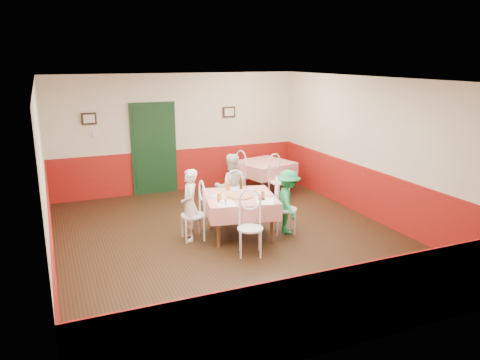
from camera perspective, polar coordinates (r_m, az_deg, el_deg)
name	(u,v)px	position (r m, az deg, el deg)	size (l,w,h in m)	color
floor	(233,239)	(8.44, -0.88, -7.19)	(7.00, 7.00, 0.00)	black
ceiling	(232,79)	(7.84, -0.96, 12.16)	(7.00, 7.00, 0.00)	white
back_wall	(178,133)	(11.29, -7.60, 5.68)	(6.00, 0.10, 2.80)	beige
front_wall	(357,230)	(5.08, 14.10, -5.91)	(6.00, 0.10, 2.80)	beige
left_wall	(44,180)	(7.47, -22.77, 0.01)	(0.10, 7.00, 2.80)	beige
right_wall	(375,150)	(9.53, 16.09, 3.57)	(0.10, 7.00, 2.80)	beige
wainscot_back	(179,170)	(11.45, -7.43, 1.22)	(6.00, 0.03, 1.00)	maroon
wainscot_front	(351,306)	(5.46, 13.40, -14.74)	(6.00, 0.03, 1.00)	maroon
wainscot_left	(51,237)	(7.73, -22.00, -6.44)	(0.03, 7.00, 1.00)	maroon
wainscot_right	(371,194)	(9.73, 15.64, -1.64)	(0.03, 7.00, 1.00)	maroon
door	(154,150)	(11.16, -10.45, 3.64)	(0.96, 0.06, 2.10)	black
picture_left	(89,119)	(10.83, -17.94, 7.13)	(0.32, 0.03, 0.26)	black
picture_right	(229,112)	(11.59, -1.34, 8.28)	(0.32, 0.03, 0.26)	black
thermostat	(95,134)	(10.89, -17.27, 5.35)	(0.10, 0.03, 0.10)	white
main_table	(240,216)	(8.46, 0.00, -4.43)	(1.22, 1.22, 0.77)	red
second_table	(264,178)	(11.15, 3.00, 0.30)	(1.12, 1.12, 0.77)	red
chair_left	(193,215)	(8.32, -5.76, -4.30)	(0.42, 0.42, 0.90)	white
chair_right	(285,209)	(8.64, 5.55, -3.57)	(0.42, 0.42, 0.90)	white
chair_far	(231,199)	(9.23, -1.05, -2.29)	(0.42, 0.42, 0.90)	white
chair_near	(250,229)	(7.65, 1.27, -5.94)	(0.42, 0.42, 0.90)	white
chair_second_a	(235,178)	(10.84, -0.57, 0.30)	(0.42, 0.42, 0.90)	white
chair_second_b	(279,182)	(10.49, 4.78, -0.25)	(0.42, 0.42, 0.90)	white
pizza	(240,196)	(8.27, 0.03, -1.97)	(0.44, 0.44, 0.03)	#B74723
plate_left	(217,196)	(8.30, -2.80, -1.98)	(0.25, 0.25, 0.01)	white
plate_right	(261,194)	(8.44, 2.62, -1.69)	(0.25, 0.25, 0.01)	white
plate_far	(236,189)	(8.72, -0.46, -1.14)	(0.25, 0.25, 0.01)	white
glass_a	(219,197)	(8.04, -2.53, -2.12)	(0.07, 0.07, 0.13)	#BF7219
glass_b	(263,195)	(8.19, 2.79, -1.80)	(0.07, 0.07, 0.13)	#BF7219
glass_c	(228,186)	(8.69, -1.48, -0.78)	(0.07, 0.07, 0.14)	#BF7219
beer_bottle	(241,184)	(8.69, 0.12, -0.51)	(0.06, 0.06, 0.21)	#381C0A
shaker_a	(220,201)	(7.89, -2.40, -2.59)	(0.04, 0.04, 0.09)	silver
shaker_b	(226,202)	(7.83, -1.76, -2.71)	(0.04, 0.04, 0.09)	silver
shaker_c	(218,200)	(7.94, -2.67, -2.46)	(0.04, 0.04, 0.09)	#B23319
menu_left	(226,204)	(7.90, -1.76, -2.89)	(0.30, 0.40, 0.00)	white
menu_right	(265,201)	(8.04, 3.11, -2.59)	(0.30, 0.40, 0.00)	white
wallet	(261,199)	(8.11, 2.63, -2.34)	(0.11, 0.09, 0.02)	black
diner_left	(190,205)	(8.25, -6.14, -3.06)	(0.47, 0.31, 1.28)	gray
diner_far	(231,187)	(9.22, -1.11, -0.89)	(0.65, 0.51, 1.34)	gray
diner_right	(288,202)	(8.61, 5.89, -2.65)	(0.76, 0.44, 1.18)	gray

